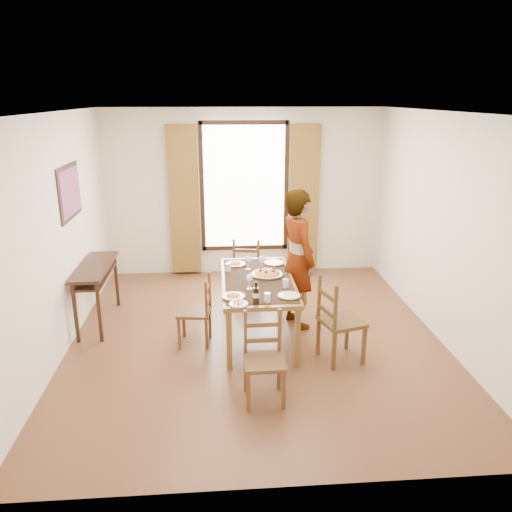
{
  "coord_description": "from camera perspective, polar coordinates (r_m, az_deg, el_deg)",
  "views": [
    {
      "loc": [
        -0.43,
        -5.58,
        2.87
      ],
      "look_at": [
        0.02,
        0.2,
        1.0
      ],
      "focal_mm": 35.0,
      "sensor_mm": 36.0,
      "label": 1
    }
  ],
  "objects": [
    {
      "name": "dining_table",
      "position": [
        6.06,
        0.19,
        -3.25
      ],
      "size": [
        0.86,
        1.69,
        0.76
      ],
      "color": "brown",
      "rests_on": "ground"
    },
    {
      "name": "room_shell",
      "position": [
        5.88,
        -0.14,
        4.8
      ],
      "size": [
        4.6,
        5.1,
        2.74
      ],
      "color": "silver",
      "rests_on": "ground"
    },
    {
      "name": "wine_glass_c",
      "position": [
        6.33,
        -0.9,
        -0.75
      ],
      "size": [
        0.08,
        0.08,
        0.18
      ],
      "primitive_type": null,
      "color": "white",
      "rests_on": "dining_table"
    },
    {
      "name": "plate_se",
      "position": [
        5.52,
        3.84,
        -4.4
      ],
      "size": [
        0.27,
        0.27,
        0.05
      ],
      "primitive_type": null,
      "color": "silver",
      "rests_on": "dining_table"
    },
    {
      "name": "tumbler_a",
      "position": [
        5.77,
        3.4,
        -3.12
      ],
      "size": [
        0.07,
        0.07,
        0.1
      ],
      "primitive_type": "cylinder",
      "color": "silver",
      "rests_on": "dining_table"
    },
    {
      "name": "caprese_plate",
      "position": [
        5.31,
        -2.02,
        -5.38
      ],
      "size": [
        0.2,
        0.2,
        0.04
      ],
      "primitive_type": null,
      "color": "silver",
      "rests_on": "dining_table"
    },
    {
      "name": "plate_nw",
      "position": [
        6.53,
        -2.38,
        -0.8
      ],
      "size": [
        0.27,
        0.27,
        0.05
      ],
      "primitive_type": null,
      "color": "silver",
      "rests_on": "dining_table"
    },
    {
      "name": "ground",
      "position": [
        6.29,
        0.0,
        -9.28
      ],
      "size": [
        5.0,
        5.0,
        0.0
      ],
      "primitive_type": "plane",
      "color": "#452015",
      "rests_on": "ground"
    },
    {
      "name": "chair_north",
      "position": [
        7.36,
        -1.03,
        -1.49
      ],
      "size": [
        0.46,
        0.46,
        0.92
      ],
      "rotation": [
        0.0,
        0.0,
        3.0
      ],
      "color": "brown",
      "rests_on": "ground"
    },
    {
      "name": "console_table",
      "position": [
        6.75,
        -17.88,
        -1.94
      ],
      "size": [
        0.38,
        1.2,
        0.8
      ],
      "color": "black",
      "rests_on": "ground"
    },
    {
      "name": "chair_south",
      "position": [
        4.95,
        0.91,
        -11.89
      ],
      "size": [
        0.4,
        0.4,
        0.89
      ],
      "rotation": [
        0.0,
        0.0,
        0.01
      ],
      "color": "brown",
      "rests_on": "ground"
    },
    {
      "name": "wine_bottle",
      "position": [
        5.29,
        0.01,
        -4.23
      ],
      "size": [
        0.07,
        0.07,
        0.25
      ],
      "primitive_type": null,
      "color": "black",
      "rests_on": "dining_table"
    },
    {
      "name": "wine_glass_b",
      "position": [
        6.34,
        0.69,
        -0.74
      ],
      "size": [
        0.08,
        0.08,
        0.18
      ],
      "primitive_type": null,
      "color": "white",
      "rests_on": "dining_table"
    },
    {
      "name": "pasta_platter",
      "position": [
        6.14,
        1.29,
        -1.79
      ],
      "size": [
        0.4,
        0.4,
        0.1
      ],
      "primitive_type": null,
      "color": "#BD3F18",
      "rests_on": "dining_table"
    },
    {
      "name": "man",
      "position": [
        6.34,
        4.82,
        -0.35
      ],
      "size": [
        0.91,
        0.82,
        1.79
      ],
      "primitive_type": "imported",
      "rotation": [
        0.0,
        0.0,
        1.89
      ],
      "color": "gray",
      "rests_on": "ground"
    },
    {
      "name": "wine_glass_a",
      "position": [
        5.69,
        -0.76,
        -2.94
      ],
      "size": [
        0.08,
        0.08,
        0.18
      ],
      "primitive_type": null,
      "color": "white",
      "rests_on": "dining_table"
    },
    {
      "name": "tumbler_c",
      "position": [
        5.37,
        1.3,
        -4.77
      ],
      "size": [
        0.07,
        0.07,
        0.1
      ],
      "primitive_type": "cylinder",
      "color": "silver",
      "rests_on": "dining_table"
    },
    {
      "name": "plate_ne",
      "position": [
        6.58,
        2.1,
        -0.65
      ],
      "size": [
        0.27,
        0.27,
        0.05
      ],
      "primitive_type": null,
      "color": "silver",
      "rests_on": "dining_table"
    },
    {
      "name": "chair_west",
      "position": [
        6.04,
        -6.78,
        -6.42
      ],
      "size": [
        0.42,
        0.42,
        0.86
      ],
      "rotation": [
        0.0,
        0.0,
        -1.68
      ],
      "color": "brown",
      "rests_on": "ground"
    },
    {
      "name": "chair_east",
      "position": [
        5.68,
        9.46,
        -7.51
      ],
      "size": [
        0.54,
        0.54,
        0.99
      ],
      "rotation": [
        0.0,
        0.0,
        1.85
      ],
      "color": "brown",
      "rests_on": "ground"
    },
    {
      "name": "plate_sw",
      "position": [
        5.5,
        -2.62,
        -4.48
      ],
      "size": [
        0.27,
        0.27,
        0.05
      ],
      "primitive_type": null,
      "color": "silver",
      "rests_on": "dining_table"
    },
    {
      "name": "tumbler_b",
      "position": [
        6.3,
        -3.21,
        -1.28
      ],
      "size": [
        0.07,
        0.07,
        0.1
      ],
      "primitive_type": "cylinder",
      "color": "silver",
      "rests_on": "dining_table"
    }
  ]
}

